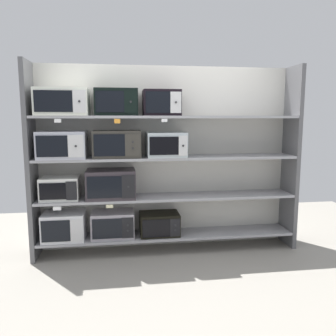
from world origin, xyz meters
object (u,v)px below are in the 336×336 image
microwave_10 (161,103)px  microwave_3 (60,188)px  microwave_7 (166,144)px  microwave_0 (64,226)px  microwave_4 (111,184)px  microwave_2 (159,224)px  microwave_5 (63,145)px  microwave_9 (116,102)px  microwave_1 (113,224)px  microwave_6 (117,144)px  microwave_8 (63,102)px

microwave_10 → microwave_3: bearing=180.0°
microwave_3 → microwave_7: bearing=-0.0°
microwave_0 → microwave_7: bearing=0.0°
microwave_3 → microwave_4: microwave_4 is taller
microwave_2 → microwave_5: 1.48m
microwave_4 → microwave_9: size_ratio=1.18×
microwave_1 → microwave_10: (0.59, -0.00, 1.44)m
microwave_1 → microwave_6: microwave_6 is taller
microwave_4 → microwave_7: (0.65, 0.00, 0.46)m
microwave_4 → microwave_6: (0.08, -0.00, 0.47)m
microwave_3 → microwave_5: (0.05, -0.00, 0.50)m
microwave_0 → microwave_1: (0.57, -0.00, -0.01)m
microwave_9 → microwave_10: 0.52m
microwave_1 → microwave_10: 1.55m
microwave_2 → microwave_3: size_ratio=1.11×
microwave_3 → microwave_4: 0.58m
microwave_2 → microwave_7: microwave_7 is taller
microwave_6 → microwave_3: bearing=180.0°
microwave_1 → microwave_8: size_ratio=0.88×
microwave_7 → microwave_8: microwave_8 is taller
microwave_1 → microwave_7: microwave_7 is taller
microwave_3 → microwave_8: microwave_8 is taller
microwave_0 → microwave_1: size_ratio=0.95×
microwave_1 → microwave_6: 0.97m
microwave_1 → microwave_4: 0.50m
microwave_0 → microwave_6: microwave_6 is taller
microwave_0 → microwave_8: microwave_8 is taller
microwave_0 → microwave_6: (0.63, -0.00, 0.96)m
microwave_2 → microwave_6: size_ratio=0.87×
microwave_4 → microwave_7: 0.80m
microwave_3 → microwave_9: 1.18m
microwave_1 → microwave_2: 0.56m
microwave_5 → microwave_8: microwave_8 is taller
microwave_7 → microwave_10: bearing=-179.6°
microwave_0 → microwave_2: bearing=-0.0°
microwave_0 → microwave_6: 1.15m
microwave_2 → microwave_6: bearing=180.0°
microwave_9 → microwave_6: bearing=-178.8°
microwave_8 → microwave_9: same height
microwave_5 → microwave_6: microwave_6 is taller
microwave_3 → microwave_10: 1.53m
microwave_8 → microwave_6: bearing=-0.0°
microwave_3 → microwave_7: 1.33m
microwave_5 → microwave_2: bearing=-0.0°
microwave_6 → microwave_1: bearing=180.0°
microwave_3 → microwave_8: (0.07, -0.00, 0.98)m
microwave_1 → microwave_3: 0.75m
microwave_3 → microwave_4: size_ratio=0.76×
microwave_3 → microwave_5: microwave_5 is taller
microwave_0 → microwave_10: 1.84m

